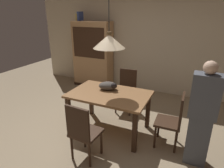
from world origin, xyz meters
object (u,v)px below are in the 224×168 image
(chair_right_side, at_px, (173,119))
(cat_sleeping, at_px, (109,86))
(dining_table, at_px, (109,98))
(person_standing, at_px, (202,116))
(book_blue_wide, at_px, (80,16))
(pendant_lamp, at_px, (109,41))
(chair_near_front, at_px, (83,131))
(book_yellow_short, at_px, (78,17))
(hutch_bookcase, at_px, (93,56))
(chair_far_back, at_px, (126,89))

(chair_right_side, relative_size, cat_sleeping, 2.28)
(dining_table, bearing_deg, person_standing, -8.62)
(dining_table, distance_m, book_blue_wide, 2.97)
(pendant_lamp, xyz_separation_m, book_blue_wide, (-1.81, 1.94, 0.31))
(chair_right_side, bearing_deg, cat_sleeping, 173.29)
(chair_near_front, relative_size, book_yellow_short, 4.65)
(cat_sleeping, xyz_separation_m, book_yellow_short, (-1.79, 1.80, 1.11))
(dining_table, height_order, hutch_bookcase, hutch_bookcase)
(cat_sleeping, bearing_deg, chair_near_front, -85.43)
(dining_table, distance_m, chair_far_back, 0.89)
(dining_table, relative_size, cat_sleeping, 3.44)
(book_yellow_short, bearing_deg, person_standing, -32.67)
(cat_sleeping, height_order, pendant_lamp, pendant_lamp)
(chair_near_front, bearing_deg, book_blue_wide, 122.67)
(pendant_lamp, bearing_deg, chair_near_front, -90.33)
(pendant_lamp, bearing_deg, dining_table, 0.00)
(pendant_lamp, bearing_deg, hutch_bookcase, 126.78)
(chair_near_front, relative_size, cat_sleeping, 2.28)
(book_yellow_short, distance_m, book_blue_wide, 0.07)
(chair_far_back, relative_size, person_standing, 0.60)
(chair_near_front, distance_m, book_yellow_short, 3.68)
(person_standing, bearing_deg, pendant_lamp, 171.38)
(chair_near_front, xyz_separation_m, hutch_bookcase, (-1.45, 2.82, 0.38))
(chair_right_side, bearing_deg, book_blue_wide, 146.60)
(chair_right_side, bearing_deg, person_standing, -31.40)
(cat_sleeping, distance_m, book_yellow_short, 2.77)
(book_blue_wide, bearing_deg, person_standing, -33.18)
(book_blue_wide, xyz_separation_m, person_standing, (3.32, -2.17, -1.19))
(pendant_lamp, bearing_deg, book_yellow_short, 134.05)
(dining_table, bearing_deg, hutch_bookcase, 126.78)
(person_standing, bearing_deg, dining_table, 171.38)
(dining_table, relative_size, person_standing, 0.90)
(cat_sleeping, bearing_deg, book_blue_wide, 133.87)
(dining_table, relative_size, book_blue_wide, 5.83)
(chair_right_side, relative_size, book_blue_wide, 3.88)
(chair_right_side, distance_m, pendant_lamp, 1.61)
(chair_far_back, xyz_separation_m, book_blue_wide, (-1.81, 1.06, 1.46))
(hutch_bookcase, relative_size, person_standing, 1.19)
(book_blue_wide, bearing_deg, dining_table, -46.96)
(hutch_bookcase, bearing_deg, book_yellow_short, 179.80)
(chair_right_side, bearing_deg, dining_table, -179.87)
(chair_far_back, relative_size, hutch_bookcase, 0.50)
(chair_right_side, xyz_separation_m, hutch_bookcase, (-2.58, 1.94, 0.38))
(chair_right_side, xyz_separation_m, person_standing, (0.38, -0.23, 0.26))
(dining_table, distance_m, chair_right_side, 1.14)
(dining_table, height_order, pendant_lamp, pendant_lamp)
(hutch_bookcase, bearing_deg, chair_far_back, -36.30)
(cat_sleeping, distance_m, book_blue_wide, 2.74)
(person_standing, bearing_deg, hutch_bookcase, 143.74)
(chair_near_front, height_order, book_blue_wide, book_blue_wide)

